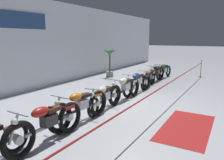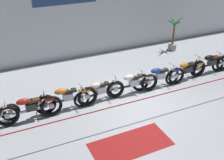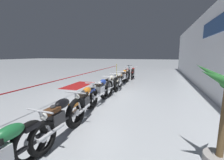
{
  "view_description": "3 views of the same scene",
  "coord_description": "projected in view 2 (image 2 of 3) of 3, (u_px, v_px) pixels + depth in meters",
  "views": [
    {
      "loc": [
        -7.34,
        -3.16,
        2.41
      ],
      "look_at": [
        -1.06,
        0.53,
        0.99
      ],
      "focal_mm": 35.0,
      "sensor_mm": 36.0,
      "label": 1
    },
    {
      "loc": [
        -4.8,
        -7.96,
        5.97
      ],
      "look_at": [
        -0.67,
        1.08,
        0.54
      ],
      "focal_mm": 45.0,
      "sensor_mm": 36.0,
      "label": 2
    },
    {
      "loc": [
        6.74,
        2.83,
        1.91
      ],
      "look_at": [
        0.3,
        0.75,
        0.77
      ],
      "focal_mm": 24.0,
      "sensor_mm": 36.0,
      "label": 3
    }
  ],
  "objects": [
    {
      "name": "motorcycle_black_7",
      "position": [
        211.0,
        64.0,
        12.83
      ],
      "size": [
        2.27,
        0.62,
        0.97
      ],
      "color": "black",
      "rests_on": "ground"
    },
    {
      "name": "motorcycle_orange_6",
      "position": [
        186.0,
        71.0,
        12.23
      ],
      "size": [
        2.28,
        0.62,
        0.93
      ],
      "color": "black",
      "rests_on": "ground"
    },
    {
      "name": "floor_banner",
      "position": [
        131.0,
        144.0,
        8.77
      ],
      "size": [
        2.56,
        1.25,
        0.01
      ],
      "primitive_type": "cube",
      "rotation": [
        0.0,
        0.0,
        0.01
      ],
      "color": "maroon",
      "rests_on": "ground"
    },
    {
      "name": "ground_plane",
      "position": [
        139.0,
        101.0,
        10.97
      ],
      "size": [
        120.0,
        120.0,
        0.0
      ],
      "primitive_type": "plane",
      "color": "#B2B7BC"
    },
    {
      "name": "motorcycle_cream_4",
      "position": [
        132.0,
        84.0,
        11.2
      ],
      "size": [
        2.27,
        0.62,
        0.96
      ],
      "color": "black",
      "rests_on": "ground"
    },
    {
      "name": "motorcycle_blue_5",
      "position": [
        159.0,
        77.0,
        11.67
      ],
      "size": [
        2.45,
        0.62,
        0.97
      ],
      "color": "black",
      "rests_on": "ground"
    },
    {
      "name": "motorcycle_cream_3",
      "position": [
        99.0,
        91.0,
        10.73
      ],
      "size": [
        2.17,
        0.63,
        0.91
      ],
      "color": "black",
      "rests_on": "ground"
    },
    {
      "name": "potted_palm_left_of_row",
      "position": [
        173.0,
        34.0,
        15.09
      ],
      "size": [
        1.17,
        1.0,
        1.88
      ],
      "color": "gray",
      "rests_on": "ground"
    },
    {
      "name": "back_wall",
      "position": [
        91.0,
        15.0,
        14.05
      ],
      "size": [
        28.0,
        0.29,
        4.2
      ],
      "color": "white",
      "rests_on": "ground"
    },
    {
      "name": "motorcycle_red_1",
      "position": [
        29.0,
        109.0,
        9.63
      ],
      "size": [
        2.29,
        0.62,
        0.98
      ],
      "color": "black",
      "rests_on": "ground"
    },
    {
      "name": "motorcycle_orange_2",
      "position": [
        66.0,
        99.0,
        10.21
      ],
      "size": [
        2.36,
        0.62,
        0.98
      ],
      "color": "black",
      "rests_on": "ground"
    },
    {
      "name": "stanchion_far_left",
      "position": [
        116.0,
        109.0,
        9.13
      ],
      "size": [
        13.84,
        0.28,
        1.05
      ],
      "color": "gold",
      "rests_on": "ground"
    }
  ]
}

